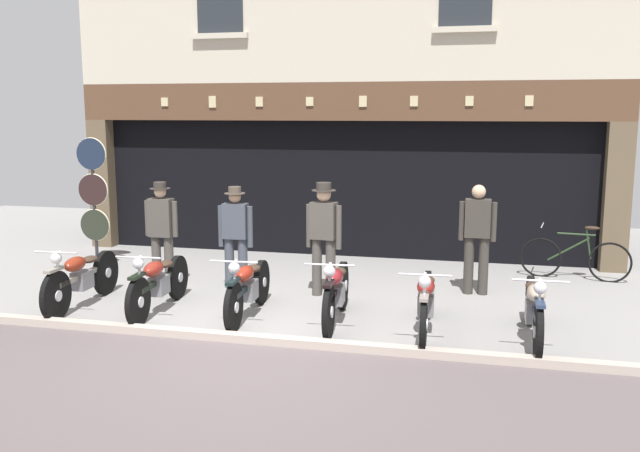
% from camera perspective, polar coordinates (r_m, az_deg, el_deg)
% --- Properties ---
extents(ground, '(22.33, 22.00, 0.18)m').
position_cam_1_polar(ground, '(7.60, -8.53, -12.35)').
color(ground, gray).
extents(shop_facade, '(10.63, 4.42, 6.61)m').
position_cam_1_polar(shop_facade, '(14.78, 2.95, 5.57)').
color(shop_facade, black).
rests_on(shop_facade, ground).
extents(motorcycle_far_left, '(0.62, 2.04, 0.93)m').
position_cam_1_polar(motorcycle_far_left, '(10.41, -19.18, -4.02)').
color(motorcycle_far_left, black).
rests_on(motorcycle_far_left, ground).
extents(motorcycle_left, '(0.62, 2.02, 0.92)m').
position_cam_1_polar(motorcycle_left, '(9.85, -13.25, -4.54)').
color(motorcycle_left, black).
rests_on(motorcycle_left, ground).
extents(motorcycle_center_left, '(0.62, 1.97, 0.92)m').
position_cam_1_polar(motorcycle_center_left, '(9.40, -6.00, -5.04)').
color(motorcycle_center_left, black).
rests_on(motorcycle_center_left, ground).
extents(motorcycle_center, '(0.62, 2.00, 0.94)m').
position_cam_1_polar(motorcycle_center, '(9.09, 1.34, -5.41)').
color(motorcycle_center, black).
rests_on(motorcycle_center, ground).
extents(motorcycle_center_right, '(0.62, 2.02, 0.92)m').
position_cam_1_polar(motorcycle_center_right, '(8.81, 8.77, -6.12)').
color(motorcycle_center_right, black).
rests_on(motorcycle_center_right, ground).
extents(motorcycle_right, '(0.62, 2.01, 0.91)m').
position_cam_1_polar(motorcycle_right, '(8.81, 17.35, -6.44)').
color(motorcycle_right, black).
rests_on(motorcycle_right, ground).
extents(salesman_left, '(0.56, 0.32, 1.67)m').
position_cam_1_polar(salesman_left, '(11.29, -13.00, -0.20)').
color(salesman_left, '#47423D').
rests_on(salesman_left, ground).
extents(shopkeeper_center, '(0.56, 0.33, 1.62)m').
position_cam_1_polar(shopkeeper_center, '(10.88, -7.01, -0.56)').
color(shopkeeper_center, '#3D424C').
rests_on(shopkeeper_center, ground).
extents(salesman_right, '(0.56, 0.37, 1.73)m').
position_cam_1_polar(salesman_right, '(10.31, 0.31, -0.58)').
color(salesman_right, '#47423D').
rests_on(salesman_right, ground).
extents(assistant_far_right, '(0.56, 0.24, 1.69)m').
position_cam_1_polar(assistant_far_right, '(10.69, 12.90, -0.64)').
color(assistant_far_right, '#38332D').
rests_on(assistant_far_right, ground).
extents(tyre_sign_pole, '(0.59, 0.06, 2.31)m').
position_cam_1_polar(tyre_sign_pole, '(13.07, -18.28, 2.77)').
color(tyre_sign_pole, '#232328').
rests_on(tyre_sign_pole, ground).
extents(advert_board_near, '(0.77, 0.03, 1.01)m').
position_cam_1_polar(advert_board_near, '(12.95, 12.37, 4.82)').
color(advert_board_near, beige).
extents(advert_board_far, '(0.81, 0.03, 0.92)m').
position_cam_1_polar(advert_board_far, '(12.96, 16.80, 4.73)').
color(advert_board_far, silver).
extents(leaning_bicycle, '(1.75, 0.50, 0.93)m').
position_cam_1_polar(leaning_bicycle, '(12.22, 20.41, -2.48)').
color(leaning_bicycle, black).
rests_on(leaning_bicycle, ground).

